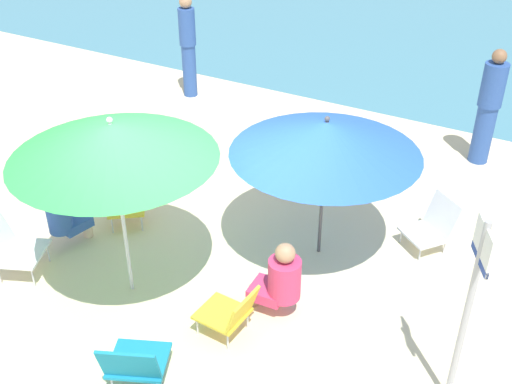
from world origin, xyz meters
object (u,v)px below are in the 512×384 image
object	(u,v)px
beach_chair_e	(433,225)
umbrella_green	(112,141)
person_a	(188,46)
person_c	(489,107)
beach_chair_d	(10,246)
warning_sign	(471,294)
beach_chair_c	(126,198)
umbrella_blue	(326,138)
person_b	(63,212)
beach_chair_b	(231,312)
beach_chair_a	(134,363)
person_d	(280,279)

from	to	relation	value
beach_chair_e	umbrella_green	bearing A→B (deg)	-9.95
person_a	person_c	bearing A→B (deg)	63.75
beach_chair_d	person_a	bearing A→B (deg)	78.72
person_a	warning_sign	xyz separation A→B (m)	(5.91, -4.59, 0.31)
person_a	person_c	distance (m)	5.16
umbrella_green	beach_chair_d	distance (m)	2.05
umbrella_green	person_c	distance (m)	5.62
beach_chair_c	person_a	size ratio (longest dim) A/B	0.37
warning_sign	beach_chair_e	bearing A→B (deg)	83.53
beach_chair_c	umbrella_blue	bearing A→B (deg)	67.45
beach_chair_d	beach_chair_e	size ratio (longest dim) A/B	1.04
beach_chair_d	person_b	distance (m)	0.69
person_c	beach_chair_e	bearing A→B (deg)	-100.24
beach_chair_b	person_c	bearing A→B (deg)	-102.03
beach_chair_b	warning_sign	bearing A→B (deg)	-169.11
umbrella_blue	person_b	world-z (taller)	umbrella_blue
beach_chair_a	warning_sign	world-z (taller)	warning_sign
beach_chair_d	person_a	xyz separation A→B (m)	(-1.12, 5.20, 0.57)
beach_chair_c	beach_chair_d	xyz separation A→B (m)	(-0.46, -1.46, 0.03)
beach_chair_a	beach_chair_e	bearing A→B (deg)	-50.58
person_a	person_d	distance (m)	5.95
beach_chair_a	beach_chair_b	world-z (taller)	beach_chair_a
beach_chair_e	person_d	world-z (taller)	person_d
person_a	beach_chair_b	bearing A→B (deg)	11.21
person_a	person_d	bearing A→B (deg)	16.48
person_c	person_d	xyz separation A→B (m)	(-1.10, -4.36, -0.43)
beach_chair_e	warning_sign	size ratio (longest dim) A/B	0.37
beach_chair_b	person_b	bearing A→B (deg)	-3.74
beach_chair_c	beach_chair_e	world-z (taller)	beach_chair_e
beach_chair_a	person_b	distance (m)	2.44
umbrella_green	person_c	world-z (taller)	umbrella_green
umbrella_green	person_d	size ratio (longest dim) A/B	2.34
umbrella_green	person_d	bearing A→B (deg)	16.37
person_c	person_d	bearing A→B (deg)	-113.60
beach_chair_a	beach_chair_d	xyz separation A→B (m)	(-2.26, 0.64, 0.06)
beach_chair_a	warning_sign	xyz separation A→B (m)	(2.53, 1.25, 0.94)
person_c	person_b	bearing A→B (deg)	-139.42
beach_chair_b	person_d	distance (m)	0.62
umbrella_blue	beach_chair_d	world-z (taller)	umbrella_blue
person_d	beach_chair_b	bearing A→B (deg)	60.51
umbrella_blue	beach_chair_d	xyz separation A→B (m)	(-2.88, -2.04, -1.17)
umbrella_green	beach_chair_c	distance (m)	2.04
beach_chair_c	person_b	distance (m)	0.86
beach_chair_d	person_a	world-z (taller)	person_a
umbrella_blue	beach_chair_a	bearing A→B (deg)	-102.99
beach_chair_c	person_d	bearing A→B (deg)	40.78
person_b	beach_chair_b	bearing A→B (deg)	-85.97
beach_chair_a	person_d	size ratio (longest dim) A/B	0.83
beach_chair_d	beach_chair_e	bearing A→B (deg)	11.57
beach_chair_e	warning_sign	distance (m)	2.51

